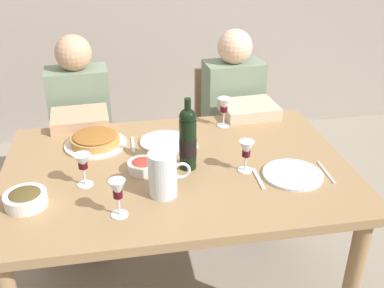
{
  "coord_description": "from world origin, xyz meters",
  "views": [
    {
      "loc": [
        -0.23,
        -1.68,
        1.76
      ],
      "look_at": [
        0.06,
        -0.02,
        0.87
      ],
      "focal_mm": 42.09,
      "sensor_mm": 36.0,
      "label": 1
    }
  ],
  "objects": [
    {
      "name": "diner_right",
      "position": [
        0.46,
        0.65,
        0.62
      ],
      "size": [
        0.35,
        0.52,
        1.16
      ],
      "rotation": [
        0.0,
        0.0,
        3.21
      ],
      "color": "gray",
      "rests_on": "ground"
    },
    {
      "name": "dinner_plate_right_setting",
      "position": [
        0.47,
        -0.16,
        0.77
      ],
      "size": [
        0.25,
        0.25,
        0.01
      ],
      "primitive_type": "cylinder",
      "color": "silver",
      "rests_on": "dining_table"
    },
    {
      "name": "baked_tart",
      "position": [
        -0.35,
        0.26,
        0.79
      ],
      "size": [
        0.29,
        0.29,
        0.06
      ],
      "color": "silver",
      "rests_on": "dining_table"
    },
    {
      "name": "dining_table",
      "position": [
        0.0,
        0.0,
        0.67
      ],
      "size": [
        1.5,
        1.0,
        0.76
      ],
      "color": "#9E7A51",
      "rests_on": "ground"
    },
    {
      "name": "water_pitcher",
      "position": [
        -0.08,
        -0.2,
        0.84
      ],
      "size": [
        0.17,
        0.11,
        0.18
      ],
      "color": "silver",
      "rests_on": "dining_table"
    },
    {
      "name": "knife_right_setting",
      "position": [
        0.62,
        -0.16,
        0.76
      ],
      "size": [
        0.02,
        0.18,
        0.0
      ],
      "primitive_type": "cube",
      "rotation": [
        0.0,
        0.0,
        1.54
      ],
      "color": "silver",
      "rests_on": "dining_table"
    },
    {
      "name": "dinner_plate_left_setting",
      "position": [
        -0.03,
        0.23,
        0.77
      ],
      "size": [
        0.23,
        0.23,
        0.01
      ],
      "primitive_type": "cylinder",
      "color": "silver",
      "rests_on": "dining_table"
    },
    {
      "name": "wine_bottle",
      "position": [
        0.05,
        -0.01,
        0.9
      ],
      "size": [
        0.07,
        0.07,
        0.32
      ],
      "color": "black",
      "rests_on": "dining_table"
    },
    {
      "name": "wine_glass_left_diner",
      "position": [
        -0.26,
        -0.31,
        0.86
      ],
      "size": [
        0.06,
        0.06,
        0.15
      ],
      "color": "silver",
      "rests_on": "dining_table"
    },
    {
      "name": "diner_left",
      "position": [
        -0.44,
        0.68,
        0.62
      ],
      "size": [
        0.35,
        0.52,
        1.16
      ],
      "rotation": [
        0.0,
        0.0,
        3.2
      ],
      "color": "gray",
      "rests_on": "ground"
    },
    {
      "name": "wine_glass_centre",
      "position": [
        -0.39,
        -0.08,
        0.86
      ],
      "size": [
        0.07,
        0.07,
        0.14
      ],
      "color": "silver",
      "rests_on": "dining_table"
    },
    {
      "name": "salad_bowl",
      "position": [
        -0.15,
        -0.01,
        0.79
      ],
      "size": [
        0.13,
        0.13,
        0.05
      ],
      "color": "white",
      "rests_on": "dining_table"
    },
    {
      "name": "olive_bowl",
      "position": [
        -0.6,
        -0.19,
        0.79
      ],
      "size": [
        0.16,
        0.16,
        0.06
      ],
      "color": "white",
      "rests_on": "dining_table"
    },
    {
      "name": "chair_right",
      "position": [
        0.44,
        0.89,
        0.5
      ],
      "size": [
        0.42,
        0.42,
        0.87
      ],
      "rotation": [
        0.0,
        0.0,
        3.21
      ],
      "color": "#9E7A51",
      "rests_on": "ground"
    },
    {
      "name": "wine_glass_right_diner",
      "position": [
        0.3,
        0.37,
        0.87
      ],
      "size": [
        0.07,
        0.07,
        0.15
      ],
      "color": "silver",
      "rests_on": "dining_table"
    },
    {
      "name": "chair_left",
      "position": [
        -0.45,
        0.92,
        0.5
      ],
      "size": [
        0.42,
        0.42,
        0.87
      ],
      "rotation": [
        0.0,
        0.0,
        3.2
      ],
      "color": "#9E7A51",
      "rests_on": "ground"
    },
    {
      "name": "wine_glass_spare",
      "position": [
        0.28,
        -0.08,
        0.86
      ],
      "size": [
        0.06,
        0.06,
        0.14
      ],
      "color": "silver",
      "rests_on": "dining_table"
    },
    {
      "name": "knife_left_setting",
      "position": [
        0.12,
        0.23,
        0.76
      ],
      "size": [
        0.02,
        0.18,
        0.0
      ],
      "primitive_type": "cube",
      "rotation": [
        0.0,
        0.0,
        1.52
      ],
      "color": "silver",
      "rests_on": "dining_table"
    },
    {
      "name": "spoon_right_setting",
      "position": [
        0.32,
        -0.16,
        0.76
      ],
      "size": [
        0.02,
        0.16,
        0.0
      ],
      "primitive_type": "cube",
      "rotation": [
        0.0,
        0.0,
        1.54
      ],
      "color": "silver",
      "rests_on": "dining_table"
    },
    {
      "name": "fork_left_setting",
      "position": [
        -0.18,
        0.23,
        0.76
      ],
      "size": [
        0.02,
        0.16,
        0.0
      ],
      "primitive_type": "cube",
      "rotation": [
        0.0,
        0.0,
        1.56
      ],
      "color": "silver",
      "rests_on": "dining_table"
    }
  ]
}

